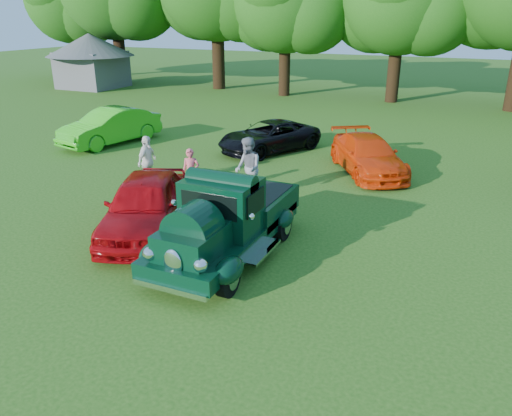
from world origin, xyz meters
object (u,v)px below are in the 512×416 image
at_px(back_car_orange, 368,155).
at_px(spectator_grey, 248,168).
at_px(spectator_white, 147,162).
at_px(back_car_lime, 110,126).
at_px(gazebo, 91,54).
at_px(hero_pickup, 227,222).
at_px(back_car_black, 269,137).
at_px(spectator_pink, 191,172).
at_px(red_convertible, 146,204).

distance_m(back_car_orange, spectator_grey, 4.95).
distance_m(spectator_grey, spectator_white, 3.44).
bearing_deg(back_car_lime, spectator_white, -27.35).
distance_m(spectator_white, gazebo, 24.72).
bearing_deg(back_car_orange, gazebo, 118.94).
bearing_deg(hero_pickup, spectator_white, 144.76).
xyz_separation_m(hero_pickup, back_car_black, (-2.82, 9.03, -0.22)).
height_order(spectator_pink, spectator_white, spectator_white).
xyz_separation_m(hero_pickup, spectator_pink, (-2.93, 3.17, -0.09)).
distance_m(red_convertible, spectator_white, 3.68).
height_order(hero_pickup, spectator_white, hero_pickup).
relative_size(back_car_black, spectator_pink, 2.96).
distance_m(back_car_lime, spectator_pink, 7.83).
relative_size(hero_pickup, red_convertible, 1.11).
xyz_separation_m(back_car_black, back_car_orange, (4.33, -1.24, 0.03)).
distance_m(red_convertible, spectator_grey, 3.63).
distance_m(back_car_lime, gazebo, 18.40).
distance_m(back_car_black, gazebo, 22.65).
height_order(back_car_lime, spectator_white, spectator_white).
xyz_separation_m(red_convertible, back_car_black, (-0.32, 8.75, -0.15)).
xyz_separation_m(spectator_pink, gazebo, (-19.28, 17.42, 1.66)).
xyz_separation_m(red_convertible, spectator_white, (-2.13, 2.99, 0.09)).
bearing_deg(spectator_white, spectator_grey, -88.18).
bearing_deg(spectator_grey, back_car_lime, -156.56).
height_order(back_car_lime, back_car_black, back_car_lime).
xyz_separation_m(red_convertible, gazebo, (-19.71, 20.31, 1.64)).
height_order(back_car_black, back_car_orange, back_car_orange).
bearing_deg(gazebo, spectator_white, -44.58).
xyz_separation_m(back_car_lime, back_car_orange, (11.06, 0.44, -0.11)).
height_order(back_car_orange, spectator_grey, spectator_grey).
xyz_separation_m(hero_pickup, gazebo, (-22.21, 20.59, 1.57)).
bearing_deg(red_convertible, gazebo, 111.58).
relative_size(spectator_grey, gazebo, 0.30).
relative_size(back_car_lime, spectator_pink, 3.07).
distance_m(red_convertible, back_car_black, 8.76).
xyz_separation_m(spectator_grey, gazebo, (-20.99, 16.92, 1.46)).
relative_size(spectator_pink, gazebo, 0.23).
bearing_deg(back_car_lime, back_car_black, 26.34).
height_order(back_car_lime, spectator_pink, back_car_lime).
bearing_deg(back_car_lime, gazebo, 146.02).
relative_size(spectator_pink, spectator_white, 0.88).
bearing_deg(spectator_grey, red_convertible, -63.39).
distance_m(back_car_black, spectator_grey, 5.60).
relative_size(red_convertible, gazebo, 0.70).
bearing_deg(back_car_lime, red_convertible, -32.75).
bearing_deg(back_car_orange, spectator_pink, -166.53).
height_order(back_car_black, spectator_white, spectator_white).
distance_m(back_car_black, back_car_orange, 4.50).
height_order(back_car_orange, gazebo, gazebo).
distance_m(back_car_black, spectator_white, 6.04).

